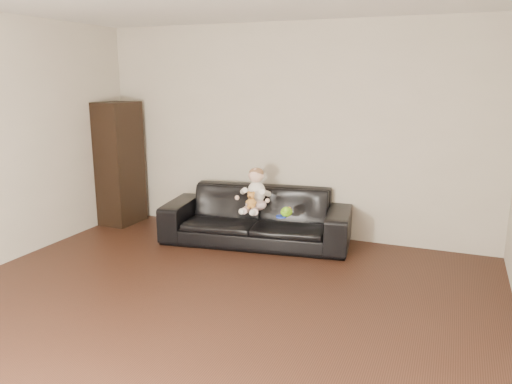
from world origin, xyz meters
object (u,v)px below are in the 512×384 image
at_px(baby, 256,192).
at_px(teddy_bear, 251,200).
at_px(sofa, 257,216).
at_px(toy_green, 286,212).
at_px(toy_blue_disc, 281,217).
at_px(toy_rattle, 289,211).
at_px(cabinet, 120,164).

distance_m(baby, teddy_bear, 0.17).
bearing_deg(baby, sofa, 93.08).
xyz_separation_m(toy_green, toy_blue_disc, (-0.05, -0.05, -0.05)).
distance_m(teddy_bear, toy_rattle, 0.45).
bearing_deg(sofa, cabinet, 169.51).
bearing_deg(cabinet, teddy_bear, -7.88).
bearing_deg(toy_rattle, cabinet, 174.90).
height_order(sofa, toy_blue_disc, sofa).
xyz_separation_m(cabinet, toy_rattle, (2.47, -0.22, -0.35)).
bearing_deg(toy_rattle, teddy_bear, -159.21).
bearing_deg(baby, cabinet, 160.62).
relative_size(teddy_bear, toy_blue_disc, 1.74).
distance_m(toy_rattle, toy_blue_disc, 0.17).
height_order(sofa, teddy_bear, teddy_bear).
height_order(baby, toy_blue_disc, baby).
relative_size(sofa, teddy_bear, 11.22).
relative_size(cabinet, baby, 3.23).
bearing_deg(sofa, toy_green, -34.82).
height_order(baby, toy_rattle, baby).
relative_size(toy_green, toy_rattle, 2.12).
bearing_deg(toy_rattle, toy_blue_disc, -104.23).
height_order(baby, toy_green, baby).
bearing_deg(teddy_bear, sofa, 87.86).
bearing_deg(teddy_bear, toy_rattle, 9.24).
bearing_deg(toy_green, teddy_bear, -174.33).
bearing_deg(toy_blue_disc, baby, 156.50).
bearing_deg(sofa, baby, -81.31).
bearing_deg(baby, teddy_bear, -99.53).
bearing_deg(teddy_bear, baby, 82.18).
distance_m(sofa, baby, 0.35).
bearing_deg(toy_blue_disc, sofa, 145.27).
distance_m(baby, toy_blue_disc, 0.46).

